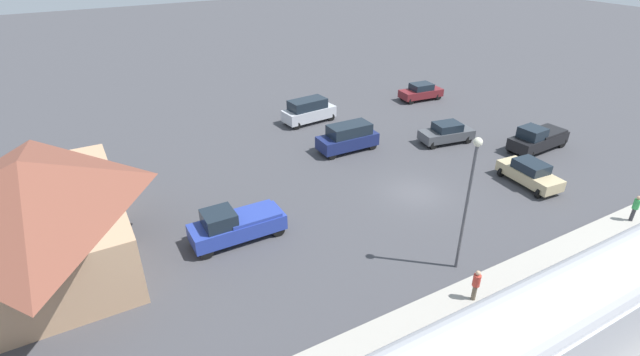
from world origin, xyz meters
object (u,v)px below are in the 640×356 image
object	(u,v)px
pedestrian_waiting_far	(636,207)
pickup_black	(538,138)
station_building	(34,212)
sedan_charcoal	(447,133)
sedan_maroon	(421,92)
pedestrian_on_platform	(476,283)
sedan_tan	(530,173)
suv_navy	(348,137)
light_pole_near_platform	(469,190)
suv_silver	(308,110)
pickup_blue	(236,225)

from	to	relation	value
pedestrian_waiting_far	pickup_black	world-z (taller)	pickup_black
station_building	pedestrian_waiting_far	xyz separation A→B (m)	(-13.41, -30.93, -1.85)
pedestrian_waiting_far	sedan_charcoal	distance (m)	14.83
sedan_charcoal	sedan_maroon	size ratio (longest dim) A/B	1.02
pedestrian_on_platform	sedan_tan	world-z (taller)	pedestrian_on_platform
suv_navy	pickup_black	xyz separation A→B (m)	(-7.46, -13.35, -0.12)
pedestrian_waiting_far	suv_navy	world-z (taller)	suv_navy
pedestrian_on_platform	light_pole_near_platform	xyz separation A→B (m)	(2.45, -1.31, 3.46)
sedan_maroon	light_pole_near_platform	bearing A→B (deg)	143.75
sedan_maroon	suv_silver	bearing A→B (deg)	89.54
station_building	pickup_black	bearing A→B (deg)	-95.50
suv_silver	suv_navy	size ratio (longest dim) A/B	1.03
sedan_charcoal	pickup_black	bearing A→B (deg)	-131.73
pedestrian_waiting_far	light_pole_near_platform	size ratio (longest dim) A/B	0.23
pedestrian_waiting_far	suv_navy	bearing A→B (deg)	27.82
pickup_blue	sedan_charcoal	size ratio (longest dim) A/B	1.14
pickup_blue	sedan_tan	size ratio (longest dim) A/B	1.17
light_pole_near_platform	pickup_blue	bearing A→B (deg)	49.14
sedan_tan	station_building	bearing A→B (deg)	76.86
suv_navy	pickup_black	bearing A→B (deg)	-119.20
station_building	suv_navy	world-z (taller)	station_building
pedestrian_waiting_far	sedan_maroon	distance (m)	24.75
suv_silver	pickup_blue	xyz separation A→B (m)	(-14.22, 12.31, -0.12)
station_building	sedan_maroon	world-z (taller)	station_building
pedestrian_on_platform	sedan_charcoal	world-z (taller)	pedestrian_on_platform
suv_navy	sedan_maroon	bearing A→B (deg)	-62.78
suv_navy	sedan_maroon	size ratio (longest dim) A/B	1.06
station_building	light_pole_near_platform	distance (m)	21.98
sedan_charcoal	sedan_tan	size ratio (longest dim) A/B	1.03
station_building	suv_silver	world-z (taller)	station_building
sedan_maroon	pedestrian_on_platform	bearing A→B (deg)	144.49
sedan_maroon	light_pole_near_platform	world-z (taller)	light_pole_near_platform
station_building	light_pole_near_platform	bearing A→B (deg)	-120.72
station_building	sedan_charcoal	size ratio (longest dim) A/B	2.70
pickup_blue	sedan_tan	world-z (taller)	pickup_blue
pedestrian_waiting_far	sedan_maroon	bearing A→B (deg)	-9.73
pedestrian_waiting_far	station_building	bearing A→B (deg)	66.56
suv_silver	pickup_black	bearing A→B (deg)	-137.59
pedestrian_on_platform	suv_navy	size ratio (longest dim) A/B	0.35
station_building	suv_silver	size ratio (longest dim) A/B	2.52
suv_navy	pedestrian_on_platform	bearing A→B (deg)	166.81
sedan_charcoal	pedestrian_on_platform	bearing A→B (deg)	140.93
pedestrian_waiting_far	sedan_charcoal	bearing A→B (deg)	4.65
sedan_tan	light_pole_near_platform	distance (m)	12.29
pedestrian_on_platform	pedestrian_waiting_far	world-z (taller)	same
sedan_charcoal	pedestrian_waiting_far	bearing A→B (deg)	-175.35
station_building	suv_navy	distance (m)	22.16
station_building	pickup_black	xyz separation A→B (m)	(-3.38, -35.04, -2.10)
station_building	pickup_blue	world-z (taller)	station_building
station_building	sedan_charcoal	world-z (taller)	station_building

